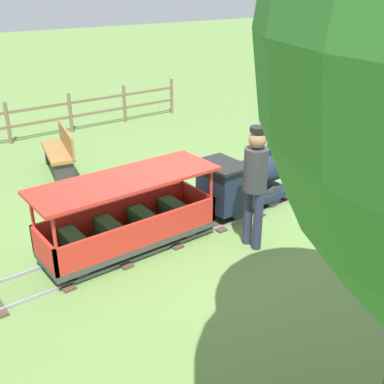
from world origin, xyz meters
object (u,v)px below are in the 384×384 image
object	(u,v)px
passenger_car	(128,221)
park_bench	(60,151)
locomotive	(241,181)
conductor_person	(255,179)

from	to	relation	value
passenger_car	park_bench	world-z (taller)	passenger_car
locomotive	park_bench	xyz separation A→B (m)	(-3.08, -1.54, -0.07)
locomotive	passenger_car	bearing A→B (deg)	-90.00
conductor_person	park_bench	xyz separation A→B (m)	(-3.96, -0.95, -0.54)
passenger_car	park_bench	size ratio (longest dim) A/B	1.73
passenger_car	conductor_person	xyz separation A→B (m)	(0.87, 1.34, 0.53)
locomotive	passenger_car	distance (m)	1.93
locomotive	conductor_person	size ratio (longest dim) A/B	0.89
locomotive	passenger_car	size ratio (longest dim) A/B	0.61
passenger_car	locomotive	bearing A→B (deg)	90.00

